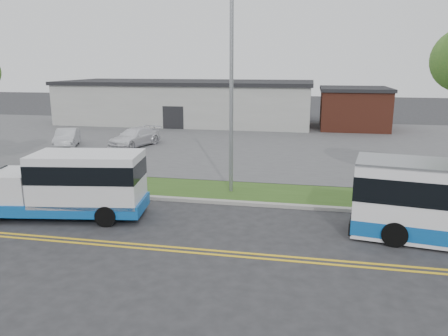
% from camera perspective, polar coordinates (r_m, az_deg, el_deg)
% --- Properties ---
extents(ground, '(140.00, 140.00, 0.00)m').
position_cam_1_polar(ground, '(19.07, -9.56, -5.08)').
color(ground, '#28282B').
rests_on(ground, ground).
extents(lane_line_north, '(70.00, 0.12, 0.01)m').
position_cam_1_polar(lane_line_north, '(15.77, -14.54, -9.34)').
color(lane_line_north, yellow).
rests_on(lane_line_north, ground).
extents(lane_line_south, '(70.00, 0.12, 0.01)m').
position_cam_1_polar(lane_line_south, '(15.52, -15.02, -9.74)').
color(lane_line_south, yellow).
rests_on(lane_line_south, ground).
extents(curb, '(80.00, 0.30, 0.15)m').
position_cam_1_polar(curb, '(20.03, -8.46, -3.91)').
color(curb, '#9E9B93').
rests_on(curb, ground).
extents(verge, '(80.00, 3.30, 0.10)m').
position_cam_1_polar(verge, '(21.67, -6.87, -2.60)').
color(verge, '#304E1A').
rests_on(verge, ground).
extents(parking_lot, '(80.00, 25.00, 0.10)m').
position_cam_1_polar(parking_lot, '(35.01, 0.27, 3.63)').
color(parking_lot, '#4C4C4F').
rests_on(parking_lot, ground).
extents(commercial_building, '(25.40, 10.40, 4.35)m').
position_cam_1_polar(commercial_building, '(45.80, -4.78, 8.58)').
color(commercial_building, '#9E9E99').
rests_on(commercial_building, ground).
extents(brick_wing, '(6.30, 7.30, 3.90)m').
position_cam_1_polar(brick_wing, '(43.24, 16.56, 7.51)').
color(brick_wing, brown).
rests_on(brick_wing, ground).
extents(streetlight_near, '(0.35, 1.53, 9.50)m').
position_cam_1_polar(streetlight_near, '(19.94, 0.94, 11.24)').
color(streetlight_near, gray).
rests_on(streetlight_near, verge).
extents(shuttle_bus, '(7.05, 3.18, 2.61)m').
position_cam_1_polar(shuttle_bus, '(18.32, -19.26, -1.87)').
color(shuttle_bus, '#0F54A5').
rests_on(shuttle_bus, ground).
extents(parked_car_a, '(2.79, 4.25, 1.32)m').
position_cam_1_polar(parked_car_a, '(33.83, -19.85, 3.71)').
color(parked_car_a, '#B6B7BE').
rests_on(parked_car_a, parking_lot).
extents(parked_car_b, '(3.16, 4.94, 1.33)m').
position_cam_1_polar(parked_car_b, '(32.78, -11.60, 3.96)').
color(parked_car_b, white).
rests_on(parked_car_b, parking_lot).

